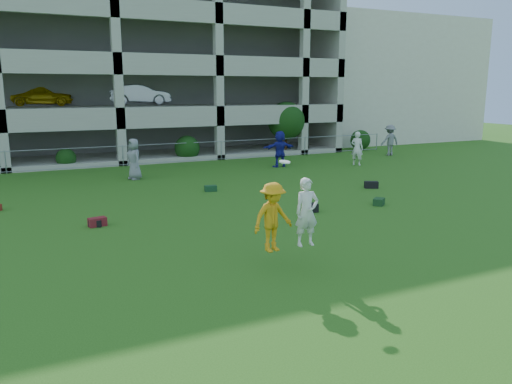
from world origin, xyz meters
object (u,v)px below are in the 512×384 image
bystander_c (134,159)px  frisbee_contest (282,216)px  bystander_d (280,149)px  crate_d (312,208)px  stucco_building (360,81)px  parking_garage (95,64)px  bystander_f (390,140)px  bystander_e (357,148)px

bystander_c → frisbee_contest: bearing=-12.2°
bystander_d → crate_d: (-3.88, -9.84, -0.87)m
stucco_building → parking_garage: size_ratio=0.53×
crate_d → bystander_f: bearing=41.1°
bystander_e → bystander_f: size_ratio=0.97×
bystander_d → frisbee_contest: frisbee_contest is taller
bystander_c → crate_d: bearing=9.9°
bystander_d → stucco_building: bearing=-137.5°
bystander_c → bystander_d: size_ratio=0.97×
stucco_building → bystander_f: bearing=-117.6°
bystander_d → bystander_e: bearing=164.9°
bystander_c → parking_garage: size_ratio=0.07×
bystander_c → crate_d: (4.37, -9.35, -0.84)m
stucco_building → bystander_c: 27.24m
bystander_c → bystander_d: 8.26m
stucco_building → frisbee_contest: 35.69m
bystander_d → bystander_c: bearing=5.0°
stucco_building → bystander_d: stucco_building is taller
bystander_e → parking_garage: bearing=4.5°
bystander_e → crate_d: 11.88m
bystander_c → bystander_e: bearing=71.2°
crate_d → frisbee_contest: frisbee_contest is taller
bystander_c → crate_d: bystander_c is taller
bystander_f → parking_garage: bearing=-31.0°
crate_d → bystander_e: bearing=46.1°
stucco_building → bystander_e: size_ratio=8.24×
frisbee_contest → parking_garage: 27.50m
bystander_f → crate_d: bearing=44.2°
bystander_c → bystander_d: bearing=78.3°
bystander_c → stucco_building: bearing=105.0°
bystander_c → bystander_f: size_ratio=0.98×
bystander_c → frisbee_contest: 13.86m
stucco_building → bystander_e: 18.35m
bystander_d → bystander_e: size_ratio=1.05×
bystander_d → frisbee_contest: (-7.54, -14.34, 0.28)m
stucco_building → bystander_e: bearing=-126.7°
bystander_f → parking_garage: parking_garage is taller
bystander_c → bystander_f: bearing=80.9°
parking_garage → stucco_building: bearing=0.7°
frisbee_contest → parking_garage: (-0.42, 27.09, 4.72)m
bystander_d → parking_garage: size_ratio=0.07×
bystander_e → bystander_f: bearing=-96.9°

